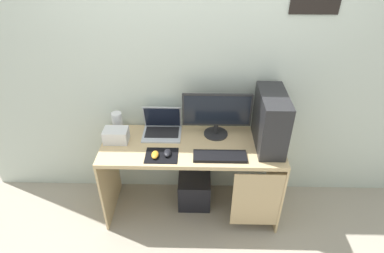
{
  "coord_description": "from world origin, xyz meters",
  "views": [
    {
      "loc": [
        0.05,
        -2.14,
        2.38
      ],
      "look_at": [
        0.0,
        0.0,
        0.94
      ],
      "focal_mm": 30.2,
      "sensor_mm": 36.0,
      "label": 1
    }
  ],
  "objects_px": {
    "speaker": "(117,122)",
    "mouse_left": "(167,153)",
    "subwoofer": "(194,190)",
    "mouse_right": "(155,155)",
    "monitor": "(217,114)",
    "projector": "(116,135)",
    "pc_tower": "(271,121)",
    "laptop": "(162,128)",
    "keyboard": "(220,156)"
  },
  "relations": [
    {
      "from": "pc_tower",
      "to": "mouse_right",
      "type": "bearing_deg",
      "value": -168.15
    },
    {
      "from": "mouse_left",
      "to": "mouse_right",
      "type": "height_order",
      "value": "same"
    },
    {
      "from": "mouse_left",
      "to": "laptop",
      "type": "bearing_deg",
      "value": 102.93
    },
    {
      "from": "speaker",
      "to": "mouse_left",
      "type": "bearing_deg",
      "value": -36.16
    },
    {
      "from": "projector",
      "to": "subwoofer",
      "type": "xyz_separation_m",
      "value": [
        0.66,
        0.05,
        -0.67
      ]
    },
    {
      "from": "laptop",
      "to": "mouse_right",
      "type": "relative_size",
      "value": 3.43
    },
    {
      "from": "mouse_left",
      "to": "pc_tower",
      "type": "bearing_deg",
      "value": 11.51
    },
    {
      "from": "pc_tower",
      "to": "mouse_right",
      "type": "height_order",
      "value": "pc_tower"
    },
    {
      "from": "speaker",
      "to": "mouse_left",
      "type": "xyz_separation_m",
      "value": [
        0.46,
        -0.34,
        -0.07
      ]
    },
    {
      "from": "mouse_right",
      "to": "speaker",
      "type": "bearing_deg",
      "value": 135.34
    },
    {
      "from": "pc_tower",
      "to": "projector",
      "type": "height_order",
      "value": "pc_tower"
    },
    {
      "from": "pc_tower",
      "to": "speaker",
      "type": "distance_m",
      "value": 1.3
    },
    {
      "from": "speaker",
      "to": "laptop",
      "type": "bearing_deg",
      "value": -3.98
    },
    {
      "from": "keyboard",
      "to": "mouse_left",
      "type": "distance_m",
      "value": 0.42
    },
    {
      "from": "laptop",
      "to": "mouse_left",
      "type": "xyz_separation_m",
      "value": [
        0.07,
        -0.31,
        -0.03
      ]
    },
    {
      "from": "projector",
      "to": "monitor",
      "type": "bearing_deg",
      "value": 7.52
    },
    {
      "from": "monitor",
      "to": "projector",
      "type": "xyz_separation_m",
      "value": [
        -0.84,
        -0.11,
        -0.16
      ]
    },
    {
      "from": "keyboard",
      "to": "pc_tower",
      "type": "bearing_deg",
      "value": 24.92
    },
    {
      "from": "speaker",
      "to": "projector",
      "type": "relative_size",
      "value": 0.88
    },
    {
      "from": "speaker",
      "to": "projector",
      "type": "bearing_deg",
      "value": -82.87
    },
    {
      "from": "monitor",
      "to": "speaker",
      "type": "relative_size",
      "value": 3.25
    },
    {
      "from": "monitor",
      "to": "mouse_left",
      "type": "bearing_deg",
      "value": -143.92
    },
    {
      "from": "laptop",
      "to": "mouse_left",
      "type": "height_order",
      "value": "laptop"
    },
    {
      "from": "monitor",
      "to": "keyboard",
      "type": "distance_m",
      "value": 0.37
    },
    {
      "from": "monitor",
      "to": "mouse_right",
      "type": "relative_size",
      "value": 5.97
    },
    {
      "from": "speaker",
      "to": "mouse_right",
      "type": "relative_size",
      "value": 1.84
    },
    {
      "from": "projector",
      "to": "keyboard",
      "type": "relative_size",
      "value": 0.48
    },
    {
      "from": "pc_tower",
      "to": "projector",
      "type": "distance_m",
      "value": 1.27
    },
    {
      "from": "keyboard",
      "to": "projector",
      "type": "bearing_deg",
      "value": 167.03
    },
    {
      "from": "speaker",
      "to": "keyboard",
      "type": "height_order",
      "value": "speaker"
    },
    {
      "from": "speaker",
      "to": "subwoofer",
      "type": "bearing_deg",
      "value": -9.53
    },
    {
      "from": "projector",
      "to": "subwoofer",
      "type": "distance_m",
      "value": 0.94
    },
    {
      "from": "laptop",
      "to": "subwoofer",
      "type": "distance_m",
      "value": 0.72
    },
    {
      "from": "projector",
      "to": "keyboard",
      "type": "height_order",
      "value": "projector"
    },
    {
      "from": "laptop",
      "to": "speaker",
      "type": "relative_size",
      "value": 1.87
    },
    {
      "from": "mouse_left",
      "to": "projector",
      "type": "bearing_deg",
      "value": 158.11
    },
    {
      "from": "mouse_left",
      "to": "mouse_right",
      "type": "distance_m",
      "value": 0.1
    },
    {
      "from": "monitor",
      "to": "projector",
      "type": "bearing_deg",
      "value": -172.48
    },
    {
      "from": "mouse_right",
      "to": "pc_tower",
      "type": "bearing_deg",
      "value": 11.85
    },
    {
      "from": "monitor",
      "to": "subwoofer",
      "type": "relative_size",
      "value": 1.91
    },
    {
      "from": "monitor",
      "to": "mouse_right",
      "type": "xyz_separation_m",
      "value": [
        -0.49,
        -0.31,
        -0.19
      ]
    },
    {
      "from": "speaker",
      "to": "projector",
      "type": "distance_m",
      "value": 0.16
    },
    {
      "from": "monitor",
      "to": "speaker",
      "type": "distance_m",
      "value": 0.87
    },
    {
      "from": "laptop",
      "to": "pc_tower",
      "type": "bearing_deg",
      "value": -9.21
    },
    {
      "from": "keyboard",
      "to": "subwoofer",
      "type": "relative_size",
      "value": 1.4
    },
    {
      "from": "monitor",
      "to": "mouse_left",
      "type": "relative_size",
      "value": 5.97
    },
    {
      "from": "mouse_right",
      "to": "subwoofer",
      "type": "distance_m",
      "value": 0.74
    },
    {
      "from": "mouse_left",
      "to": "subwoofer",
      "type": "relative_size",
      "value": 0.32
    },
    {
      "from": "keyboard",
      "to": "mouse_left",
      "type": "bearing_deg",
      "value": 177.24
    },
    {
      "from": "pc_tower",
      "to": "speaker",
      "type": "bearing_deg",
      "value": 172.38
    }
  ]
}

